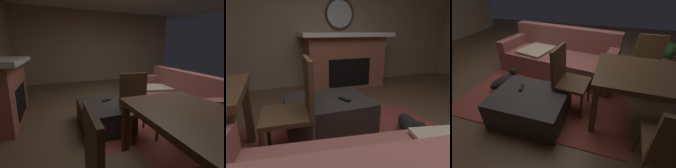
% 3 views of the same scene
% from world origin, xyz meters
% --- Properties ---
extents(floor, '(9.24, 9.24, 0.00)m').
position_xyz_m(floor, '(0.00, 0.00, 0.00)').
color(floor, brown).
extents(area_rug, '(2.60, 2.00, 0.01)m').
position_xyz_m(area_rug, '(0.13, -0.39, 0.01)').
color(area_rug, brown).
rests_on(area_rug, ground).
extents(couch, '(2.36, 1.24, 0.85)m').
position_xyz_m(couch, '(0.08, 0.35, 0.30)').
color(couch, '#8C4C47').
rests_on(couch, ground).
extents(ottoman_coffee_table, '(0.96, 0.75, 0.38)m').
position_xyz_m(ottoman_coffee_table, '(0.13, -1.06, 0.19)').
color(ottoman_coffee_table, '#2D2826').
rests_on(ottoman_coffee_table, ground).
extents(tv_remote, '(0.11, 0.17, 0.02)m').
position_xyz_m(tv_remote, '(-0.04, -0.95, 0.40)').
color(tv_remote, black).
rests_on(tv_remote, ottoman_coffee_table).
extents(dining_table, '(1.50, 0.88, 0.74)m').
position_xyz_m(dining_table, '(1.67, -0.69, 0.66)').
color(dining_table, '#513823').
rests_on(dining_table, ground).
extents(dining_chair_west, '(0.48, 0.48, 0.93)m').
position_xyz_m(dining_chair_west, '(0.53, -0.68, 0.52)').
color(dining_chair_west, '#513823').
rests_on(dining_chair_west, ground).
extents(dining_chair_north, '(0.45, 0.45, 0.93)m').
position_xyz_m(dining_chair_north, '(1.67, 0.14, 0.52)').
color(dining_chair_north, brown).
rests_on(dining_chair_north, ground).
extents(dining_chair_south, '(0.46, 0.46, 0.93)m').
position_xyz_m(dining_chair_south, '(1.66, -1.52, 0.52)').
color(dining_chair_south, '#513823').
rests_on(dining_chair_south, ground).
extents(potted_plant, '(0.34, 0.34, 0.48)m').
position_xyz_m(potted_plant, '(2.31, 1.44, 0.27)').
color(potted_plant, beige).
rests_on(potted_plant, ground).
extents(small_dog, '(0.34, 0.55, 0.26)m').
position_xyz_m(small_dog, '(-0.64, -0.53, 0.15)').
color(small_dog, black).
rests_on(small_dog, ground).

